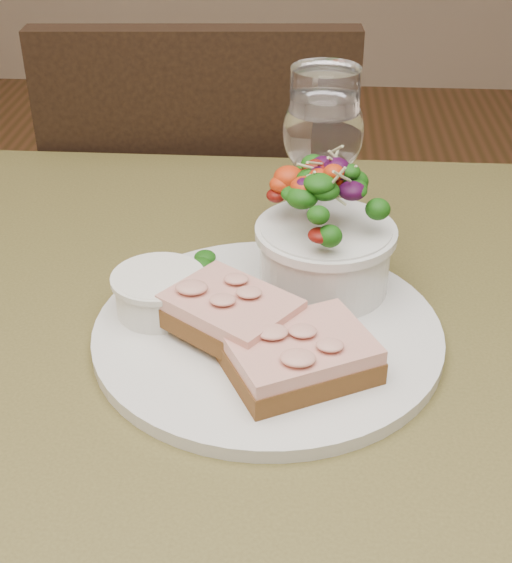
# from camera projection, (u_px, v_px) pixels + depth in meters

# --- Properties ---
(cafe_table) EXTENTS (0.80, 0.80, 0.75)m
(cafe_table) POSITION_uv_depth(u_px,v_px,m) (247.00, 434.00, 0.72)
(cafe_table) COLOR #4A4420
(cafe_table) RESTS_ON ground
(chair_far) EXTENTS (0.45, 0.45, 0.90)m
(chair_far) POSITION_uv_depth(u_px,v_px,m) (213.00, 341.00, 1.43)
(chair_far) COLOR black
(chair_far) RESTS_ON ground
(dinner_plate) EXTENTS (0.30, 0.30, 0.01)m
(dinner_plate) POSITION_uv_depth(u_px,v_px,m) (268.00, 332.00, 0.67)
(dinner_plate) COLOR silver
(dinner_plate) RESTS_ON cafe_table
(sandwich_front) EXTENTS (0.13, 0.12, 0.03)m
(sandwich_front) POSITION_uv_depth(u_px,v_px,m) (300.00, 356.00, 0.61)
(sandwich_front) COLOR #462F12
(sandwich_front) RESTS_ON dinner_plate
(sandwich_back) EXTENTS (0.13, 0.12, 0.03)m
(sandwich_back) POSITION_uv_depth(u_px,v_px,m) (231.00, 313.00, 0.64)
(sandwich_back) COLOR #462F12
(sandwich_back) RESTS_ON dinner_plate
(ramekin) EXTENTS (0.08, 0.08, 0.04)m
(ramekin) POSITION_uv_depth(u_px,v_px,m) (159.00, 291.00, 0.67)
(ramekin) COLOR white
(ramekin) RESTS_ON dinner_plate
(salad_bowl) EXTENTS (0.12, 0.12, 0.13)m
(salad_bowl) POSITION_uv_depth(u_px,v_px,m) (326.00, 229.00, 0.69)
(salad_bowl) COLOR silver
(salad_bowl) RESTS_ON dinner_plate
(garnish) EXTENTS (0.05, 0.04, 0.02)m
(garnish) POSITION_uv_depth(u_px,v_px,m) (181.00, 265.00, 0.73)
(garnish) COLOR #113C0B
(garnish) RESTS_ON dinner_plate
(wine_glass) EXTENTS (0.08, 0.08, 0.18)m
(wine_glass) POSITION_uv_depth(u_px,v_px,m) (323.00, 137.00, 0.73)
(wine_glass) COLOR white
(wine_glass) RESTS_ON cafe_table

